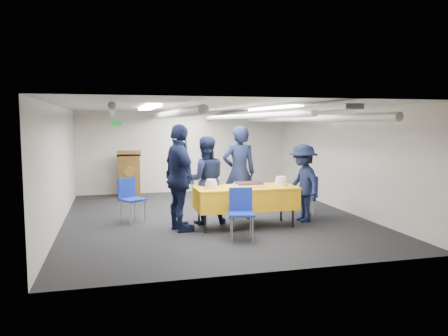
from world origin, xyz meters
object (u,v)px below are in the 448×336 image
(sailor_a, at_px, (239,173))
(sheet_cake, at_px, (249,185))
(podium, at_px, (129,174))
(sailor_c, at_px, (180,178))
(chair_near, at_px, (241,208))
(chair_right, at_px, (308,192))
(serving_table, at_px, (246,198))
(chair_left, at_px, (130,195))
(sailor_b, at_px, (205,180))
(sailor_d, at_px, (303,183))

(sailor_a, bearing_deg, sheet_cake, 89.94)
(sheet_cake, height_order, podium, podium)
(podium, xyz_separation_m, sailor_c, (0.76, -4.04, 0.36))
(chair_near, xyz_separation_m, chair_right, (1.86, 1.34, 0.00))
(serving_table, distance_m, chair_left, 2.34)
(sheet_cake, distance_m, sailor_a, 0.76)
(serving_table, height_order, chair_left, chair_left)
(sailor_c, bearing_deg, chair_left, 26.67)
(serving_table, relative_size, sailor_a, 1.01)
(sheet_cake, distance_m, chair_left, 2.42)
(chair_near, distance_m, sailor_b, 1.39)
(serving_table, height_order, chair_right, chair_right)
(chair_right, bearing_deg, sailor_d, -128.02)
(sailor_a, bearing_deg, chair_near, 77.00)
(sheet_cake, xyz_separation_m, sailor_c, (-1.30, 0.04, 0.16))
(chair_near, xyz_separation_m, sailor_b, (-0.35, 1.30, 0.32))
(sheet_cake, bearing_deg, sailor_d, 9.62)
(podium, bearing_deg, chair_right, -44.74)
(chair_near, relative_size, sailor_d, 0.56)
(sailor_a, bearing_deg, podium, -55.94)
(sailor_b, xyz_separation_m, sailor_c, (-0.57, -0.49, 0.12))
(chair_right, xyz_separation_m, sailor_a, (-1.46, 0.18, 0.42))
(serving_table, bearing_deg, chair_right, 19.08)
(serving_table, relative_size, sailor_d, 1.24)
(sailor_b, bearing_deg, chair_left, -17.69)
(chair_left, bearing_deg, sailor_d, -14.18)
(serving_table, distance_m, sheet_cake, 0.26)
(chair_right, distance_m, sailor_c, 2.87)
(sheet_cake, bearing_deg, chair_left, 154.03)
(podium, bearing_deg, sailor_c, -79.37)
(serving_table, bearing_deg, sailor_d, 7.71)
(chair_left, height_order, sailor_d, sailor_d)
(chair_right, distance_m, chair_left, 3.67)
(sailor_b, relative_size, sailor_d, 1.10)
(sailor_a, relative_size, sailor_c, 0.98)
(sheet_cake, bearing_deg, sailor_a, 87.97)
(podium, height_order, sailor_a, sailor_a)
(sailor_b, bearing_deg, sailor_d, 173.09)
(sailor_c, bearing_deg, chair_right, -92.68)
(sailor_a, bearing_deg, chair_left, -6.03)
(chair_near, distance_m, sailor_c, 1.31)
(chair_near, bearing_deg, sailor_a, 75.03)
(podium, distance_m, chair_left, 3.03)
(sailor_b, height_order, sailor_c, sailor_c)
(serving_table, height_order, sheet_cake, sheet_cake)
(sailor_a, bearing_deg, sailor_c, 30.06)
(podium, distance_m, sailor_d, 5.06)
(chair_near, xyz_separation_m, sailor_a, (0.41, 1.52, 0.42))
(chair_left, distance_m, sailor_c, 1.40)
(sailor_c, distance_m, sailor_d, 2.52)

